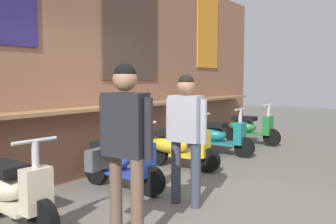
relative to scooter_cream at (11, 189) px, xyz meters
name	(u,v)px	position (x,y,z in m)	size (l,w,h in m)	color
ground_plane	(181,205)	(1.57, -1.08, -0.39)	(33.90, 33.90, 0.00)	#605B54
market_stall_facade	(69,63)	(1.57, 0.94, 1.39)	(12.11, 0.61, 3.55)	#8C5B44
scooter_cream	(11,189)	(0.00, 0.00, 0.00)	(0.47, 1.40, 0.97)	beige
scooter_blue	(118,161)	(1.61, 0.00, 0.00)	(0.46, 1.40, 0.97)	#233D9E
scooter_yellow	(178,146)	(3.10, 0.00, 0.00)	(0.50, 1.40, 0.97)	gold
scooter_teal	(218,135)	(4.56, 0.00, 0.00)	(0.46, 1.40, 0.97)	#197075
scooter_green	(249,127)	(6.13, 0.00, 0.00)	(0.47, 1.40, 0.97)	#237533
shopper_with_handbag	(124,135)	(0.39, -1.24, 0.63)	(0.31, 0.66, 1.67)	brown
shopper_browsing	(186,126)	(1.60, -1.13, 0.58)	(0.22, 0.55, 1.59)	#383D4C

